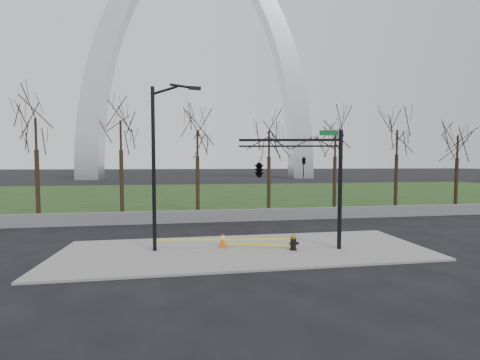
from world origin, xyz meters
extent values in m
plane|color=black|center=(0.00, 0.00, 0.00)|extent=(500.00, 500.00, 0.00)
cube|color=gray|center=(0.00, 0.00, 0.05)|extent=(18.00, 6.00, 0.10)
cube|color=#1A3212|center=(0.00, 30.00, 0.03)|extent=(120.00, 40.00, 0.06)
cube|color=#59595B|center=(0.00, 8.00, 0.45)|extent=(60.00, 0.30, 0.90)
cylinder|color=black|center=(2.29, -0.49, 0.13)|extent=(0.33, 0.33, 0.06)
cylinder|color=black|center=(2.29, -0.49, 0.39)|extent=(0.25, 0.25, 0.58)
cylinder|color=black|center=(2.48, -0.55, 0.44)|extent=(0.23, 0.21, 0.16)
cylinder|color=black|center=(2.15, -0.44, 0.41)|extent=(0.12, 0.12, 0.10)
cylinder|color=olive|center=(2.29, -0.49, 0.70)|extent=(0.29, 0.29, 0.06)
ellipsoid|color=olive|center=(2.29, -0.49, 0.76)|extent=(0.27, 0.27, 0.20)
cylinder|color=olive|center=(2.29, -0.49, 0.88)|extent=(0.06, 0.06, 0.08)
cube|color=#E85B0C|center=(-1.08, 0.58, 0.12)|extent=(0.42, 0.42, 0.04)
cone|color=#E85B0C|center=(-1.08, 0.58, 0.49)|extent=(0.29, 0.29, 0.69)
cylinder|color=white|center=(-1.08, 0.58, 0.61)|extent=(0.22, 0.22, 0.10)
cylinder|color=black|center=(-4.43, 0.46, 4.00)|extent=(0.18, 0.18, 8.00)
cylinder|color=black|center=(-3.88, 0.52, 7.85)|extent=(1.27, 0.25, 0.56)
cylinder|color=black|center=(-3.04, 0.60, 8.10)|extent=(1.21, 0.24, 0.22)
cube|color=black|center=(-2.44, 0.67, 8.05)|extent=(0.62, 0.28, 0.14)
cylinder|color=black|center=(4.62, -0.62, 3.00)|extent=(0.20, 0.20, 6.00)
cube|color=black|center=(2.16, -0.17, 5.50)|extent=(4.94, 1.01, 0.12)
cube|color=black|center=(2.16, -0.17, 5.20)|extent=(4.93, 0.97, 0.08)
cube|color=#0C5926|center=(4.03, -0.51, 5.85)|extent=(0.89, 0.20, 0.25)
imported|color=black|center=(2.85, -0.30, 4.15)|extent=(0.20, 0.23, 1.00)
imported|color=black|center=(0.69, 0.09, 4.15)|extent=(0.96, 2.54, 1.00)
cube|color=yellow|center=(-1.07, -0.01, 0.63)|extent=(6.72, 0.95, 0.08)
cube|color=yellow|center=(0.60, 0.05, 0.29)|extent=(3.38, 1.07, 0.08)
camera|label=1|loc=(-2.64, -14.95, 4.33)|focal=23.24mm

